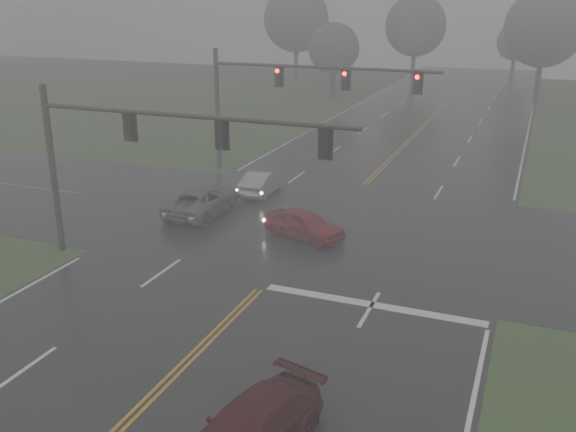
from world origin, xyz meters
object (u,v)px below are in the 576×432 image
at_px(sedan_red, 305,238).
at_px(signal_gantry_far, 281,89).
at_px(car_grey, 203,214).
at_px(sedan_silver, 263,194).
at_px(signal_gantry_near, 134,144).

distance_m(sedan_red, signal_gantry_far, 12.84).
distance_m(sedan_red, car_grey, 6.44).
bearing_deg(signal_gantry_far, sedan_silver, -82.58).
distance_m(signal_gantry_near, signal_gantry_far, 15.69).
distance_m(sedan_red, sedan_silver, 7.59).
relative_size(sedan_silver, signal_gantry_near, 0.30).
bearing_deg(sedan_red, car_grey, 94.95).
distance_m(sedan_silver, car_grey, 4.76).
height_order(sedan_red, signal_gantry_far, signal_gantry_far).
bearing_deg(sedan_red, signal_gantry_near, 151.77).
distance_m(sedan_silver, signal_gantry_far, 7.09).
distance_m(car_grey, signal_gantry_near, 8.66).
xyz_separation_m(sedan_silver, car_grey, (-1.49, -4.52, 0.00)).
xyz_separation_m(sedan_red, signal_gantry_far, (-5.37, 10.26, 5.55)).
xyz_separation_m(sedan_silver, signal_gantry_far, (-0.57, 4.37, 5.55)).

